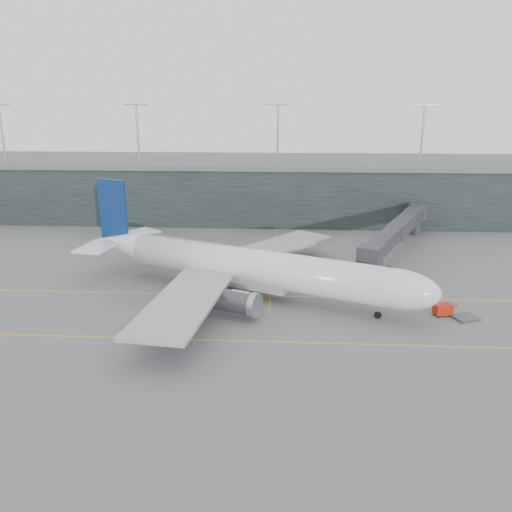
{
  "coord_description": "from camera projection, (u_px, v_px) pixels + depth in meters",
  "views": [
    {
      "loc": [
        7.11,
        -78.02,
        29.16
      ],
      "look_at": [
        2.72,
        -4.0,
        6.61
      ],
      "focal_mm": 35.0,
      "sensor_mm": 36.0,
      "label": 1
    }
  ],
  "objects": [
    {
      "name": "uld_b",
      "position": [
        232.0,
        259.0,
        94.7
      ],
      "size": [
        2.51,
        2.24,
        1.9
      ],
      "rotation": [
        0.0,
        0.0,
        -0.32
      ],
      "color": "#3A3A40",
      "rests_on": "ground"
    },
    {
      "name": "terminal",
      "position": [
        259.0,
        187.0,
        136.58
      ],
      "size": [
        240.0,
        36.0,
        29.0
      ],
      "color": "black",
      "rests_on": "ground"
    },
    {
      "name": "cone_nose",
      "position": [
        457.0,
        304.0,
        75.23
      ],
      "size": [
        0.48,
        0.48,
        0.76
      ],
      "primitive_type": "cone",
      "color": "red",
      "rests_on": "ground"
    },
    {
      "name": "ground",
      "position": [
        241.0,
        287.0,
        83.4
      ],
      "size": [
        320.0,
        320.0,
        0.0
      ],
      "primitive_type": "plane",
      "color": "slate",
      "rests_on": "ground"
    },
    {
      "name": "cone_wing_stbd",
      "position": [
        284.0,
        334.0,
        65.45
      ],
      "size": [
        0.43,
        0.43,
        0.69
      ],
      "primitive_type": "cone",
      "color": "#D7640B",
      "rests_on": "ground"
    },
    {
      "name": "taxiline_a",
      "position": [
        239.0,
        295.0,
        79.58
      ],
      "size": [
        160.0,
        0.25,
        0.02
      ],
      "primitive_type": "cube",
      "color": "#EAA316",
      "rests_on": "ground"
    },
    {
      "name": "main_aircraft",
      "position": [
        249.0,
        267.0,
        78.42
      ],
      "size": [
        57.12,
        52.69,
        16.75
      ],
      "rotation": [
        0.0,
        0.0,
        -0.4
      ],
      "color": "silver",
      "rests_on": "ground"
    },
    {
      "name": "uld_c",
      "position": [
        244.0,
        261.0,
        93.76
      ],
      "size": [
        2.19,
        1.81,
        1.9
      ],
      "rotation": [
        0.0,
        0.0,
        -0.07
      ],
      "color": "#3A3A40",
      "rests_on": "ground"
    },
    {
      "name": "jet_bridge",
      "position": [
        390.0,
        224.0,
        103.41
      ],
      "size": [
        23.04,
        44.59,
        7.25
      ],
      "rotation": [
        0.0,
        0.0,
        -0.43
      ],
      "color": "#2F3035",
      "rests_on": "ground"
    },
    {
      "name": "taxiline_lead_main",
      "position": [
        274.0,
        253.0,
        102.22
      ],
      "size": [
        0.25,
        60.0,
        0.02
      ],
      "primitive_type": "cube",
      "color": "#EAA316",
      "rests_on": "ground"
    },
    {
      "name": "baggage_dolly",
      "position": [
        465.0,
        318.0,
        70.78
      ],
      "size": [
        3.98,
        3.62,
        0.32
      ],
      "primitive_type": "cube",
      "rotation": [
        0.0,
        0.0,
        0.39
      ],
      "color": "#3C3D42",
      "rests_on": "ground"
    },
    {
      "name": "cone_wing_port",
      "position": [
        297.0,
        266.0,
        93.11
      ],
      "size": [
        0.4,
        0.4,
        0.64
      ],
      "primitive_type": "cone",
      "color": "#EE5D0D",
      "rests_on": "ground"
    },
    {
      "name": "gse_cart",
      "position": [
        443.0,
        309.0,
        71.76
      ],
      "size": [
        2.8,
        2.13,
        1.7
      ],
      "rotation": [
        0.0,
        0.0,
        0.24
      ],
      "color": "red",
      "rests_on": "ground"
    },
    {
      "name": "taxiline_b",
      "position": [
        228.0,
        340.0,
        64.3
      ],
      "size": [
        160.0,
        0.25,
        0.02
      ],
      "primitive_type": "cube",
      "color": "#EAA316",
      "rests_on": "ground"
    },
    {
      "name": "cone_tail",
      "position": [
        162.0,
        308.0,
        73.73
      ],
      "size": [
        0.39,
        0.39,
        0.62
      ],
      "primitive_type": "cone",
      "color": "orange",
      "rests_on": "ground"
    },
    {
      "name": "uld_a",
      "position": [
        226.0,
        264.0,
        91.71
      ],
      "size": [
        2.69,
        2.36,
        2.09
      ],
      "rotation": [
        0.0,
        0.0,
        -0.26
      ],
      "color": "#3A3A40",
      "rests_on": "ground"
    }
  ]
}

